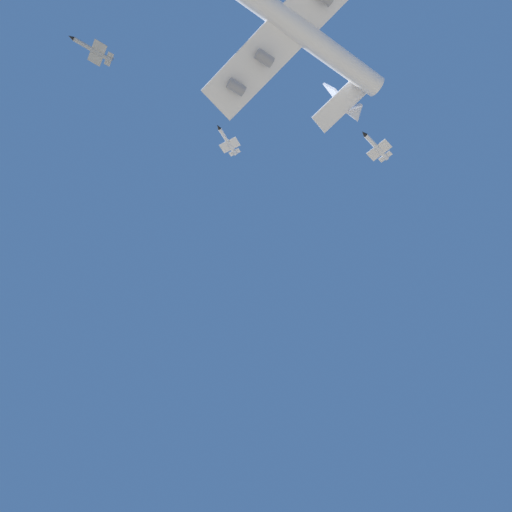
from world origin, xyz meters
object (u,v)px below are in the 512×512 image
Objects in this scene: chase_jet_left_wing at (228,142)px; chase_jet_trailing at (376,147)px; carrier_jet at (289,25)px; chase_jet_right_wing at (93,50)px.

chase_jet_left_wing is 60.60m from chase_jet_trailing.
carrier_jet reaches higher than chase_jet_trailing.
chase_jet_left_wing is at bearing -117.03° from carrier_jet.
chase_jet_right_wing is (57.79, 4.17, -7.01)m from chase_jet_left_wing.
chase_jet_right_wing is at bearing -29.11° from chase_jet_trailing.
carrier_jet is at bearing 6.39° from chase_jet_trailing.
chase_jet_trailing is at bearing -178.33° from carrier_jet.
carrier_jet is 52.36m from chase_jet_trailing.
carrier_jet is 5.10× the size of chase_jet_right_wing.
carrier_jet is 5.20× the size of chase_jet_left_wing.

